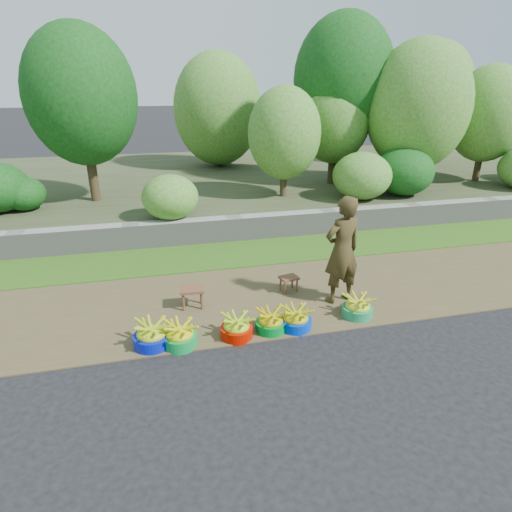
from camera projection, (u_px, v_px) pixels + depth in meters
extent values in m
plane|color=black|center=(289.00, 339.00, 6.00)|extent=(120.00, 120.00, 0.00)
cube|color=brown|center=(267.00, 297.00, 7.12)|extent=(80.00, 2.50, 0.02)
cube|color=#336017|center=(242.00, 253.00, 8.91)|extent=(80.00, 1.50, 0.04)
cube|color=gray|center=(234.00, 229.00, 9.58)|extent=(80.00, 0.35, 0.55)
cube|color=#3B4327|center=(206.00, 183.00, 13.99)|extent=(80.00, 10.00, 0.50)
cylinder|color=#382C1A|center=(339.00, 147.00, 12.79)|extent=(0.26, 0.26, 2.02)
ellipsoid|color=#144C15|center=(343.00, 80.00, 12.08)|extent=(2.83, 2.83, 3.54)
cylinder|color=#382C1A|center=(332.00, 162.00, 12.56)|extent=(0.19, 0.19, 1.26)
ellipsoid|color=#508930|center=(335.00, 118.00, 12.09)|extent=(2.04, 2.04, 2.55)
cylinder|color=#382C1A|center=(424.00, 141.00, 15.60)|extent=(0.22, 0.22, 1.59)
ellipsoid|color=#508930|center=(431.00, 93.00, 14.98)|extent=(2.79, 2.79, 3.49)
cylinder|color=#382C1A|center=(219.00, 151.00, 15.19)|extent=(0.17, 0.17, 1.02)
ellipsoid|color=#508930|center=(218.00, 110.00, 14.65)|extent=(3.00, 3.00, 3.76)
cylinder|color=#382C1A|center=(410.00, 163.00, 12.09)|extent=(0.20, 0.20, 1.37)
ellipsoid|color=#508930|center=(418.00, 106.00, 11.51)|extent=(2.75, 2.75, 3.44)
cylinder|color=#382C1A|center=(479.00, 159.00, 12.88)|extent=(0.19, 0.19, 1.29)
ellipsoid|color=#508930|center=(488.00, 114.00, 12.38)|extent=(2.19, 2.19, 2.74)
cylinder|color=#382C1A|center=(91.00, 166.00, 10.65)|extent=(0.23, 0.23, 1.74)
ellipsoid|color=#144C15|center=(81.00, 96.00, 10.03)|extent=(2.58, 2.58, 3.22)
cylinder|color=#382C1A|center=(283.00, 176.00, 11.19)|extent=(0.17, 0.17, 1.05)
ellipsoid|color=#508930|center=(284.00, 133.00, 10.78)|extent=(1.85, 1.85, 2.32)
ellipsoid|color=#508930|center=(170.00, 197.00, 9.33)|extent=(1.23, 1.23, 0.98)
ellipsoid|color=#144C15|center=(404.00, 172.00, 11.26)|extent=(1.56, 1.56, 1.25)
ellipsoid|color=#508930|center=(362.00, 176.00, 10.88)|extent=(1.50, 1.50, 1.20)
ellipsoid|color=#144C15|center=(24.00, 194.00, 10.01)|extent=(0.98, 0.98, 0.79)
cylinder|color=#0615B8|center=(152.00, 340.00, 5.80)|extent=(0.50, 0.50, 0.18)
ellipsoid|color=#9FB516|center=(151.00, 332.00, 5.74)|extent=(0.44, 0.44, 0.29)
cylinder|color=#0C8A37|center=(180.00, 340.00, 5.81)|extent=(0.47, 0.47, 0.17)
ellipsoid|color=#C0BA0B|center=(180.00, 332.00, 5.76)|extent=(0.41, 0.41, 0.27)
cylinder|color=#B00F00|center=(237.00, 332.00, 6.00)|extent=(0.46, 0.46, 0.17)
ellipsoid|color=#9EBD17|center=(237.00, 324.00, 5.95)|extent=(0.40, 0.40, 0.26)
cylinder|color=#007A24|center=(271.00, 326.00, 6.15)|extent=(0.44, 0.44, 0.16)
ellipsoid|color=#AF9F07|center=(271.00, 319.00, 6.10)|extent=(0.39, 0.39, 0.25)
cylinder|color=#0032C8|center=(295.00, 324.00, 6.21)|extent=(0.46, 0.46, 0.17)
ellipsoid|color=#A6A40C|center=(296.00, 316.00, 6.16)|extent=(0.41, 0.41, 0.26)
cylinder|color=#1B8751|center=(357.00, 312.00, 6.53)|extent=(0.47, 0.47, 0.17)
ellipsoid|color=#B2BC21|center=(358.00, 304.00, 6.48)|extent=(0.41, 0.41, 0.27)
cube|color=brown|center=(192.00, 289.00, 6.68)|extent=(0.39, 0.31, 0.04)
cylinder|color=brown|center=(183.00, 302.00, 6.64)|extent=(0.04, 0.04, 0.28)
cylinder|color=brown|center=(202.00, 301.00, 6.68)|extent=(0.04, 0.04, 0.28)
cylinder|color=brown|center=(183.00, 297.00, 6.81)|extent=(0.04, 0.04, 0.28)
cylinder|color=brown|center=(201.00, 295.00, 6.86)|extent=(0.04, 0.04, 0.28)
cube|color=brown|center=(289.00, 278.00, 7.22)|extent=(0.34, 0.29, 0.04)
cylinder|color=brown|center=(285.00, 288.00, 7.16)|extent=(0.03, 0.03, 0.23)
cylinder|color=brown|center=(297.00, 285.00, 7.25)|extent=(0.03, 0.03, 0.23)
cylinder|color=brown|center=(281.00, 284.00, 7.29)|extent=(0.03, 0.03, 0.23)
cylinder|color=brown|center=(292.00, 282.00, 7.38)|extent=(0.03, 0.03, 0.23)
imported|color=black|center=(342.00, 250.00, 6.67)|extent=(0.71, 0.54, 1.75)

